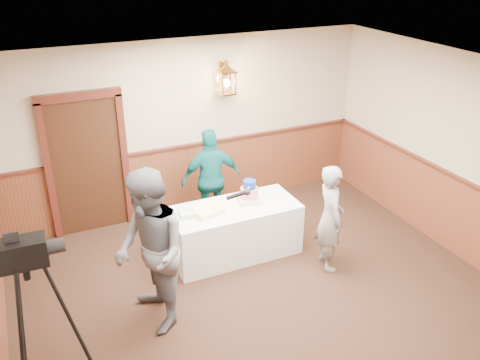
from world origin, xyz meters
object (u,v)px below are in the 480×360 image
(sheet_cake_yellow, at_px, (208,211))
(baker, at_px, (330,218))
(sheet_cake_green, at_px, (190,213))
(assistant_p, at_px, (212,179))
(tiered_cake, at_px, (249,193))
(interviewer, at_px, (150,252))
(tv_camera_rig, at_px, (38,327))
(display_table, at_px, (234,230))

(sheet_cake_yellow, height_order, baker, baker)
(sheet_cake_green, bearing_deg, sheet_cake_yellow, -14.63)
(sheet_cake_yellow, distance_m, assistant_p, 0.99)
(tiered_cake, distance_m, sheet_cake_green, 0.90)
(assistant_p, bearing_deg, baker, 127.07)
(sheet_cake_green, bearing_deg, interviewer, -129.28)
(baker, bearing_deg, sheet_cake_yellow, 74.23)
(tiered_cake, xyz_separation_m, baker, (0.77, -0.88, -0.12))
(baker, distance_m, tv_camera_rig, 3.77)
(display_table, distance_m, interviewer, 1.82)
(interviewer, bearing_deg, sheet_cake_green, 138.83)
(sheet_cake_yellow, height_order, sheet_cake_green, sheet_cake_yellow)
(sheet_cake_green, height_order, interviewer, interviewer)
(interviewer, distance_m, assistant_p, 2.33)
(tiered_cake, bearing_deg, tv_camera_rig, -152.47)
(assistant_p, bearing_deg, display_table, 94.78)
(assistant_p, bearing_deg, tv_camera_rig, 46.68)
(sheet_cake_green, relative_size, interviewer, 0.15)
(sheet_cake_yellow, height_order, tv_camera_rig, tv_camera_rig)
(display_table, xyz_separation_m, interviewer, (-1.43, -0.95, 0.60))
(display_table, bearing_deg, tv_camera_rig, -151.35)
(display_table, height_order, assistant_p, assistant_p)
(tiered_cake, relative_size, sheet_cake_green, 1.23)
(tiered_cake, bearing_deg, baker, -48.78)
(interviewer, height_order, assistant_p, interviewer)
(tv_camera_rig, bearing_deg, sheet_cake_yellow, 34.25)
(display_table, distance_m, tiered_cake, 0.57)
(sheet_cake_yellow, xyz_separation_m, interviewer, (-1.04, -0.93, 0.18))
(tiered_cake, xyz_separation_m, assistant_p, (-0.25, 0.80, -0.08))
(tv_camera_rig, bearing_deg, sheet_cake_green, 38.16)
(display_table, relative_size, interviewer, 0.93)
(display_table, xyz_separation_m, tv_camera_rig, (-2.67, -1.46, 0.41))
(sheet_cake_green, height_order, baker, baker)
(tiered_cake, bearing_deg, interviewer, -148.98)
(sheet_cake_yellow, xyz_separation_m, assistant_p, (0.41, 0.90, 0.01))
(tv_camera_rig, bearing_deg, tiered_cake, 29.53)
(display_table, height_order, sheet_cake_green, sheet_cake_green)
(interviewer, bearing_deg, display_table, 121.67)
(interviewer, relative_size, baker, 1.29)
(display_table, relative_size, tiered_cake, 4.95)
(tv_camera_rig, bearing_deg, interviewer, 24.37)
(interviewer, xyz_separation_m, tv_camera_rig, (-1.24, -0.51, -0.19))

